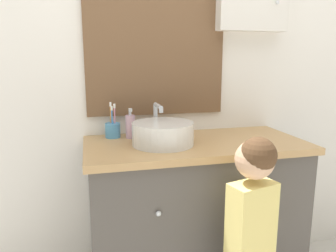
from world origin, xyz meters
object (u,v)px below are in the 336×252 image
toothbrush_holder (113,129)px  soap_dispenser (130,126)px  sink_basin (163,133)px  child_figure (251,229)px

toothbrush_holder → soap_dispenser: 0.10m
toothbrush_holder → soap_dispenser: toothbrush_holder is taller
sink_basin → soap_dispenser: bearing=129.6°
sink_basin → toothbrush_holder: size_ratio=1.87×
child_figure → sink_basin: bearing=125.0°
soap_dispenser → sink_basin: bearing=-50.4°
sink_basin → child_figure: size_ratio=0.36×
sink_basin → toothbrush_holder: 0.31m
child_figure → soap_dispenser: bearing=126.4°
sink_basin → soap_dispenser: (-0.14, 0.17, 0.01)m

